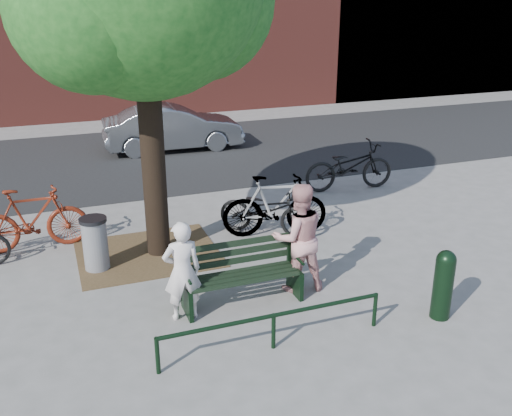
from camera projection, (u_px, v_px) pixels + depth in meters
name	position (u px, v px, depth m)	size (l,w,h in m)	color
ground	(243.00, 303.00, 8.44)	(90.00, 90.00, 0.00)	gray
dirt_pit	(148.00, 253.00, 10.04)	(2.40, 2.00, 0.02)	brown
road	(142.00, 158.00, 15.88)	(40.00, 7.00, 0.01)	black
park_bench	(241.00, 272.00, 8.34)	(1.74, 0.54, 0.97)	black
guard_railing	(274.00, 321.00, 7.25)	(3.06, 0.06, 0.51)	black
person_left	(182.00, 271.00, 7.83)	(0.53, 0.35, 1.46)	silver
person_right	(298.00, 238.00, 8.58)	(0.83, 0.65, 1.71)	#CD8F8D
bollard	(443.00, 282.00, 7.90)	(0.28, 0.28, 1.03)	black
litter_bin	(95.00, 244.00, 9.34)	(0.45, 0.45, 0.91)	gray
bicycle_b	(32.00, 219.00, 10.04)	(0.54, 1.92, 1.16)	#631D0E
bicycle_c	(266.00, 210.00, 10.72)	(0.64, 1.83, 0.96)	black
bicycle_d	(275.00, 206.00, 10.63)	(0.56, 1.97, 1.19)	gray
bicycle_e	(349.00, 166.00, 13.15)	(0.74, 2.13, 1.12)	black
parked_car	(173.00, 128.00, 16.49)	(1.38, 3.96, 1.31)	slate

